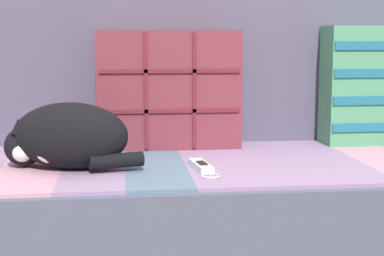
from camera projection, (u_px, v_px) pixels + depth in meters
name	position (u px, v px, depth m)	size (l,w,h in m)	color
couch	(237.00, 214.00, 1.77)	(1.78, 0.81, 0.35)	brown
sofa_backrest	(220.00, 69.00, 2.04)	(1.74, 0.14, 0.49)	#514C60
throw_pillow_quilted	(169.00, 90.00, 1.88)	(0.45, 0.14, 0.37)	brown
sleeping_cat	(65.00, 138.00, 1.57)	(0.38, 0.27, 0.18)	black
game_remote_far	(202.00, 167.00, 1.56)	(0.07, 0.19, 0.02)	white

